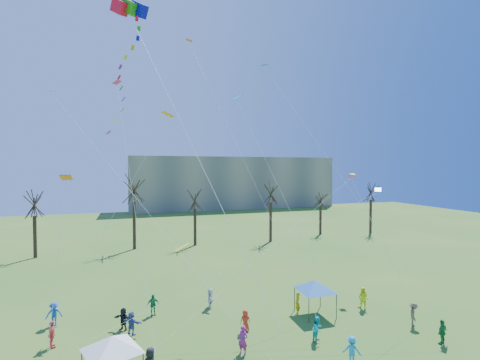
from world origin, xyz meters
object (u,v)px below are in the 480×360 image
object	(u,v)px
distant_building	(233,182)
canopy_tent_blue	(315,285)
big_box_kite	(130,76)
canopy_tent_white	(112,344)

from	to	relation	value
distant_building	canopy_tent_blue	distance (m)	74.92
big_box_kite	canopy_tent_white	distance (m)	15.16
big_box_kite	canopy_tent_blue	distance (m)	20.47
canopy_tent_white	big_box_kite	bearing A→B (deg)	67.74
canopy_tent_white	distant_building	bearing A→B (deg)	68.89
distant_building	canopy_tent_blue	bearing A→B (deg)	-101.63
distant_building	canopy_tent_white	world-z (taller)	distant_building
big_box_kite	canopy_tent_blue	bearing A→B (deg)	7.88
big_box_kite	canopy_tent_blue	xyz separation A→B (m)	(13.88, 1.92, -14.92)
distant_building	canopy_tent_white	distance (m)	83.49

